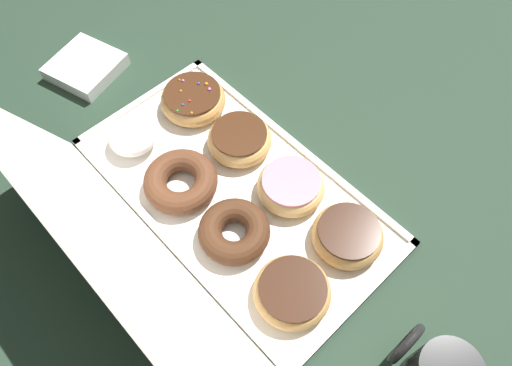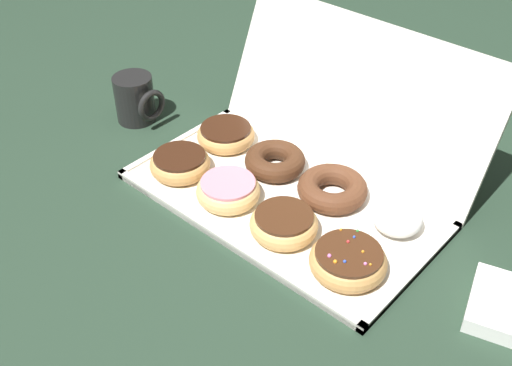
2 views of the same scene
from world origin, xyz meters
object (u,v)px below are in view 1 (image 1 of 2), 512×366
(chocolate_frosted_donut_0, at_px, (348,235))
(pink_frosted_donut_1, at_px, (291,186))
(napkin_stack, at_px, (86,67))
(chocolate_cake_ring_donut_5, at_px, (234,231))
(chocolate_cake_ring_donut_6, at_px, (181,181))
(powdered_filled_donut_7, at_px, (132,136))
(sprinkle_donut_3, at_px, (193,99))
(chocolate_frosted_donut_4, at_px, (292,292))
(chocolate_frosted_donut_2, at_px, (240,139))
(donut_box, at_px, (235,191))

(chocolate_frosted_donut_0, height_order, pink_frosted_donut_1, pink_frosted_donut_1)
(pink_frosted_donut_1, height_order, napkin_stack, pink_frosted_donut_1)
(chocolate_cake_ring_donut_5, bearing_deg, chocolate_cake_ring_donut_6, 1.70)
(chocolate_cake_ring_donut_6, height_order, powdered_filled_donut_7, powdered_filled_donut_7)
(pink_frosted_donut_1, xyz_separation_m, sprinkle_donut_3, (0.25, -0.00, -0.00))
(chocolate_frosted_donut_0, height_order, napkin_stack, chocolate_frosted_donut_0)
(sprinkle_donut_3, bearing_deg, chocolate_cake_ring_donut_6, 133.89)
(chocolate_frosted_donut_4, xyz_separation_m, napkin_stack, (0.60, -0.03, -0.02))
(sprinkle_donut_3, xyz_separation_m, powdered_filled_donut_7, (0.01, 0.13, 0.00))
(chocolate_frosted_donut_2, bearing_deg, napkin_stack, 14.95)
(donut_box, xyz_separation_m, pink_frosted_donut_1, (-0.07, -0.06, 0.02))
(chocolate_cake_ring_donut_5, bearing_deg, powdered_filled_donut_7, 1.95)
(sprinkle_donut_3, xyz_separation_m, chocolate_frosted_donut_4, (-0.37, 0.12, -0.00))
(pink_frosted_donut_1, distance_m, powdered_filled_donut_7, 0.29)
(chocolate_cake_ring_donut_6, bearing_deg, donut_box, -136.29)
(powdered_filled_donut_7, height_order, napkin_stack, powdered_filled_donut_7)
(chocolate_frosted_donut_0, bearing_deg, chocolate_cake_ring_donut_6, 26.60)
(donut_box, distance_m, chocolate_frosted_donut_2, 0.09)
(chocolate_frosted_donut_0, height_order, chocolate_cake_ring_donut_6, same)
(chocolate_frosted_donut_4, distance_m, chocolate_cake_ring_donut_5, 0.13)
(donut_box, relative_size, napkin_stack, 4.46)
(sprinkle_donut_3, height_order, powdered_filled_donut_7, powdered_filled_donut_7)
(powdered_filled_donut_7, bearing_deg, chocolate_frosted_donut_4, -179.14)
(sprinkle_donut_3, xyz_separation_m, chocolate_cake_ring_donut_6, (-0.12, 0.13, -0.00))
(sprinkle_donut_3, xyz_separation_m, napkin_stack, (0.22, 0.09, -0.02))
(chocolate_frosted_donut_2, distance_m, chocolate_frosted_donut_4, 0.28)
(chocolate_cake_ring_donut_5, xyz_separation_m, chocolate_cake_ring_donut_6, (0.13, 0.00, 0.00))
(donut_box, xyz_separation_m, chocolate_frosted_donut_0, (-0.19, -0.06, 0.02))
(chocolate_frosted_donut_2, relative_size, napkin_stack, 0.92)
(chocolate_frosted_donut_0, distance_m, powdered_filled_donut_7, 0.40)
(chocolate_cake_ring_donut_5, xyz_separation_m, powdered_filled_donut_7, (0.25, 0.01, 0.00))
(chocolate_frosted_donut_4, bearing_deg, pink_frosted_donut_1, -44.75)
(pink_frosted_donut_1, distance_m, chocolate_cake_ring_donut_6, 0.18)
(donut_box, distance_m, powdered_filled_donut_7, 0.20)
(chocolate_frosted_donut_2, height_order, powdered_filled_donut_7, powdered_filled_donut_7)
(donut_box, distance_m, chocolate_cake_ring_donut_6, 0.09)
(chocolate_frosted_donut_0, bearing_deg, donut_box, 19.02)
(powdered_filled_donut_7, bearing_deg, chocolate_frosted_donut_2, -134.76)
(chocolate_cake_ring_donut_5, distance_m, chocolate_cake_ring_donut_6, 0.13)
(pink_frosted_donut_1, xyz_separation_m, chocolate_cake_ring_donut_5, (0.00, 0.12, -0.00))
(pink_frosted_donut_1, xyz_separation_m, chocolate_frosted_donut_2, (0.13, -0.00, 0.00))
(chocolate_frosted_donut_0, relative_size, chocolate_frosted_donut_2, 0.99)
(chocolate_frosted_donut_2, height_order, sprinkle_donut_3, sprinkle_donut_3)
(sprinkle_donut_3, distance_m, chocolate_cake_ring_donut_6, 0.17)
(donut_box, bearing_deg, chocolate_frosted_donut_0, -160.98)
(chocolate_cake_ring_donut_6, relative_size, napkin_stack, 1.01)
(sprinkle_donut_3, relative_size, powdered_filled_donut_7, 1.44)
(chocolate_frosted_donut_0, relative_size, napkin_stack, 0.92)
(donut_box, relative_size, pink_frosted_donut_1, 4.84)
(chocolate_frosted_donut_0, height_order, chocolate_cake_ring_donut_5, same)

